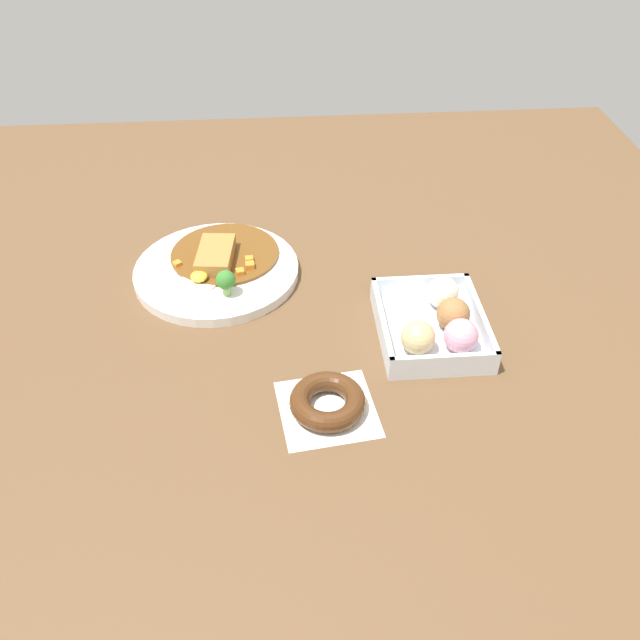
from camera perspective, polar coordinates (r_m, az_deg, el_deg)
ground_plane at (r=1.11m, az=-0.28°, el=0.29°), size 1.60×1.60×0.00m
curry_plate at (r=1.21m, az=-8.66°, el=4.36°), size 0.29×0.29×0.06m
donut_box at (r=1.07m, az=9.87°, el=-0.27°), size 0.20×0.16×0.06m
chocolate_ring_donut at (r=0.95m, az=0.48°, el=-6.97°), size 0.15×0.15×0.03m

